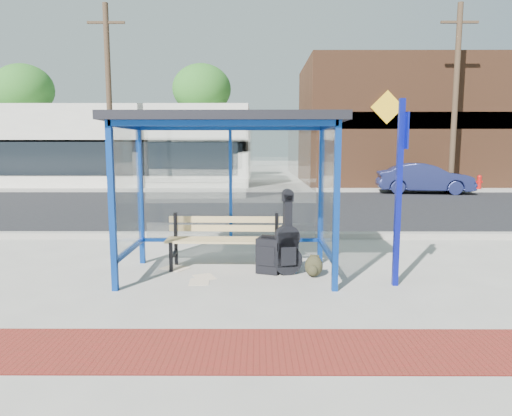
{
  "coord_description": "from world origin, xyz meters",
  "views": [
    {
      "loc": [
        0.45,
        -6.78,
        1.95
      ],
      "look_at": [
        0.42,
        0.2,
        1.01
      ],
      "focal_mm": 32.0,
      "sensor_mm": 36.0,
      "label": 1
    }
  ],
  "objects_px": {
    "guitar_bag": "(287,246)",
    "parked_car": "(424,178)",
    "backpack": "(314,267)",
    "bench": "(225,237)",
    "suitcase": "(268,256)",
    "fire_hydrant": "(479,182)"
  },
  "relations": [
    {
      "from": "suitcase",
      "to": "bench",
      "type": "bearing_deg",
      "value": 172.5
    },
    {
      "from": "guitar_bag",
      "to": "parked_car",
      "type": "bearing_deg",
      "value": 48.36
    },
    {
      "from": "backpack",
      "to": "bench",
      "type": "bearing_deg",
      "value": 175.15
    },
    {
      "from": "backpack",
      "to": "fire_hydrant",
      "type": "relative_size",
      "value": 0.47
    },
    {
      "from": "guitar_bag",
      "to": "bench",
      "type": "bearing_deg",
      "value": 143.55
    },
    {
      "from": "suitcase",
      "to": "fire_hydrant",
      "type": "xyz_separation_m",
      "value": [
        9.97,
        13.93,
        0.1
      ]
    },
    {
      "from": "bench",
      "to": "fire_hydrant",
      "type": "height_order",
      "value": "bench"
    },
    {
      "from": "backpack",
      "to": "fire_hydrant",
      "type": "distance_m",
      "value": 16.89
    },
    {
      "from": "bench",
      "to": "suitcase",
      "type": "height_order",
      "value": "bench"
    },
    {
      "from": "guitar_bag",
      "to": "suitcase",
      "type": "bearing_deg",
      "value": 154.55
    },
    {
      "from": "guitar_bag",
      "to": "parked_car",
      "type": "relative_size",
      "value": 0.32
    },
    {
      "from": "backpack",
      "to": "parked_car",
      "type": "relative_size",
      "value": 0.08
    },
    {
      "from": "bench",
      "to": "backpack",
      "type": "xyz_separation_m",
      "value": [
        1.37,
        -0.53,
        -0.34
      ]
    },
    {
      "from": "suitcase",
      "to": "guitar_bag",
      "type": "bearing_deg",
      "value": 7.66
    },
    {
      "from": "suitcase",
      "to": "backpack",
      "type": "xyz_separation_m",
      "value": [
        0.68,
        -0.18,
        -0.12
      ]
    },
    {
      "from": "guitar_bag",
      "to": "backpack",
      "type": "distance_m",
      "value": 0.51
    },
    {
      "from": "guitar_bag",
      "to": "parked_car",
      "type": "xyz_separation_m",
      "value": [
        6.61,
        12.48,
        0.18
      ]
    },
    {
      "from": "guitar_bag",
      "to": "parked_car",
      "type": "height_order",
      "value": "parked_car"
    },
    {
      "from": "backpack",
      "to": "guitar_bag",
      "type": "bearing_deg",
      "value": 179.57
    },
    {
      "from": "bench",
      "to": "suitcase",
      "type": "distance_m",
      "value": 0.81
    },
    {
      "from": "fire_hydrant",
      "to": "suitcase",
      "type": "bearing_deg",
      "value": -125.58
    },
    {
      "from": "bench",
      "to": "guitar_bag",
      "type": "relative_size",
      "value": 1.51
    }
  ]
}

